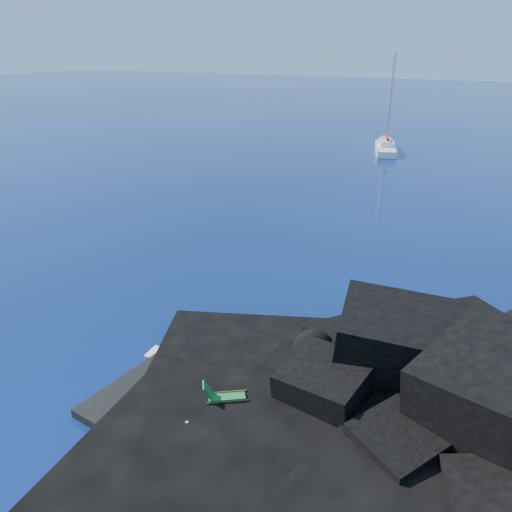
# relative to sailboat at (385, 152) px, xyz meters

# --- Properties ---
(ground) EXTENTS (400.00, 400.00, 0.00)m
(ground) POSITION_rel_sailboat_xyz_m (2.50, -52.43, 0.00)
(ground) COLOR black
(ground) RESTS_ON ground
(headland) EXTENTS (24.00, 24.00, 3.60)m
(headland) POSITION_rel_sailboat_xyz_m (15.50, -49.43, 0.00)
(headland) COLOR black
(headland) RESTS_ON ground
(beach) EXTENTS (9.08, 6.86, 0.70)m
(beach) POSITION_rel_sailboat_xyz_m (7.00, -51.93, 0.00)
(beach) COLOR black
(beach) RESTS_ON ground
(surf_foam) EXTENTS (10.00, 8.00, 0.06)m
(surf_foam) POSITION_rel_sailboat_xyz_m (7.50, -47.43, 0.00)
(surf_foam) COLOR white
(surf_foam) RESTS_ON ground
(sailboat) EXTENTS (5.60, 11.60, 11.95)m
(sailboat) POSITION_rel_sailboat_xyz_m (0.00, 0.00, 0.00)
(sailboat) COLOR white
(sailboat) RESTS_ON ground
(deck_chair) EXTENTS (1.66, 1.45, 1.06)m
(deck_chair) POSITION_rel_sailboat_xyz_m (7.37, -51.51, 0.88)
(deck_chair) COLOR #186F2B
(deck_chair) RESTS_ON beach
(towel) EXTENTS (1.98, 1.73, 0.05)m
(towel) POSITION_rel_sailboat_xyz_m (6.40, -53.53, 0.37)
(towel) COLOR white
(towel) RESTS_ON beach
(sunbather) EXTENTS (1.68, 1.36, 0.26)m
(sunbather) POSITION_rel_sailboat_xyz_m (6.40, -53.53, 0.53)
(sunbather) COLOR #E0A875
(sunbather) RESTS_ON towel
(marker_cone) EXTENTS (0.49, 0.49, 0.57)m
(marker_cone) POSITION_rel_sailboat_xyz_m (6.68, -51.59, 0.63)
(marker_cone) COLOR orange
(marker_cone) RESTS_ON beach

